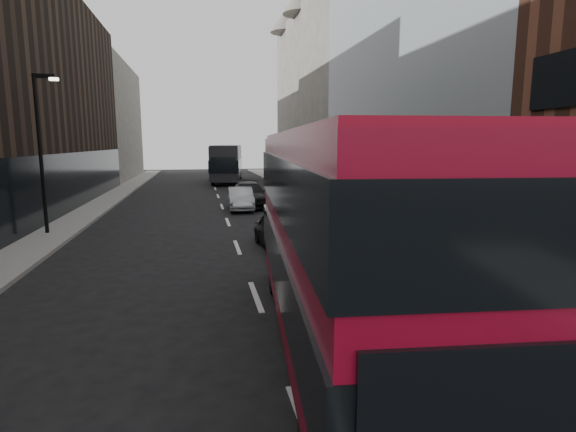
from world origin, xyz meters
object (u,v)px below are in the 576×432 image
car_c (249,194)px  car_a (281,231)px  red_bus (340,231)px  car_b (240,199)px  grey_bus (227,162)px  street_lamp (41,143)px

car_c → car_a: bearing=-89.4°
red_bus → car_a: (0.38, 8.82, -1.75)m
car_a → car_b: size_ratio=0.96×
red_bus → grey_bus: red_bus is taller
red_bus → car_a: red_bus is taller
street_lamp → car_c: (9.99, 7.85, -3.39)m
street_lamp → car_b: street_lamp is taller
car_b → car_c: 1.56m
car_a → car_c: car_c is taller
grey_bus → car_a: bearing=-82.9°
red_bus → grey_bus: (0.28, 40.67, -0.33)m
grey_bus → car_c: bearing=-82.6°
car_a → street_lamp: bearing=151.7°
red_bus → car_a: size_ratio=2.70×
street_lamp → red_bus: (9.54, -13.34, -1.74)m
red_bus → car_b: red_bus is taller
car_b → car_a: bearing=-85.4°
car_b → street_lamp: bearing=-143.9°
street_lamp → car_b: size_ratio=1.64×
red_bus → car_c: bearing=94.3°
car_b → grey_bus: bearing=90.1°
red_bus → car_c: 21.25m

